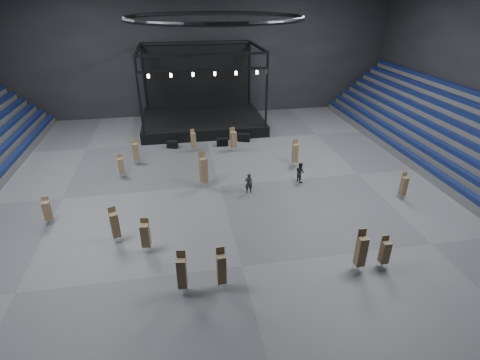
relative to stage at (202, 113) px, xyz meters
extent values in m
plane|color=#49494B|center=(0.00, -16.24, -1.45)|extent=(50.00, 50.00, 0.00)
cube|color=black|center=(0.00, 4.76, 7.55)|extent=(50.00, 0.20, 18.00)
cube|color=black|center=(0.00, -37.24, 7.55)|extent=(50.00, 0.20, 18.00)
cube|color=#464649|center=(21.40, -16.24, -1.08)|extent=(7.20, 40.00, 0.75)
cube|color=black|center=(18.12, -16.24, -0.50)|extent=(0.59, 40.00, 0.40)
cube|color=#464649|center=(21.85, -16.24, -0.70)|extent=(6.30, 40.00, 1.50)
cube|color=black|center=(19.02, -16.24, 0.25)|extent=(0.59, 40.00, 0.40)
cube|color=#464649|center=(22.30, -16.24, -0.33)|extent=(5.40, 40.00, 2.25)
cube|color=black|center=(19.91, -16.24, 1.00)|extent=(0.59, 40.00, 0.40)
cube|color=#464649|center=(22.75, -16.24, 0.05)|extent=(4.50, 40.00, 3.00)
cube|color=black|center=(20.82, -16.24, 1.75)|extent=(0.59, 40.00, 0.40)
cube|color=#464649|center=(23.20, -16.24, 0.42)|extent=(3.60, 40.00, 3.75)
cube|color=black|center=(21.71, -16.24, 2.50)|extent=(0.59, 40.00, 0.40)
cube|color=#464649|center=(23.65, -16.24, 0.80)|extent=(2.70, 40.00, 4.50)
cube|color=black|center=(22.61, -16.24, 3.25)|extent=(0.59, 40.00, 0.40)
cube|color=black|center=(0.00, -0.74, -0.85)|extent=(14.00, 10.00, 1.20)
cube|color=black|center=(0.00, 4.06, 3.75)|extent=(13.30, 0.30, 8.00)
cylinder|color=black|center=(-6.60, -5.34, 3.65)|extent=(0.24, 0.24, 7.80)
cylinder|color=black|center=(-6.60, 3.86, 3.65)|extent=(0.24, 0.24, 7.80)
cylinder|color=black|center=(6.60, -5.34, 3.65)|extent=(0.24, 0.24, 7.80)
cylinder|color=black|center=(6.60, 3.86, 3.65)|extent=(0.24, 0.24, 7.80)
cube|color=black|center=(0.00, -5.34, 7.55)|extent=(13.40, 0.25, 0.25)
cube|color=black|center=(0.00, 3.86, 7.55)|extent=(13.40, 0.25, 0.25)
cube|color=black|center=(0.00, -5.34, 6.05)|extent=(13.40, 0.20, 0.20)
cylinder|color=white|center=(-5.50, -5.34, 5.65)|extent=(0.24, 0.24, 0.35)
cylinder|color=white|center=(-3.30, -5.34, 5.65)|extent=(0.24, 0.24, 0.35)
cylinder|color=white|center=(-1.10, -5.34, 5.65)|extent=(0.24, 0.24, 0.35)
cylinder|color=white|center=(1.10, -5.34, 5.65)|extent=(0.24, 0.24, 0.35)
cylinder|color=white|center=(3.30, -5.34, 5.65)|extent=(0.24, 0.24, 0.35)
cylinder|color=white|center=(5.50, -5.34, 5.65)|extent=(0.24, 0.24, 0.35)
torus|color=black|center=(0.00, -16.24, 11.55)|extent=(12.30, 12.30, 0.30)
cube|color=black|center=(-3.72, -6.95, -1.08)|extent=(1.22, 0.88, 0.73)
cube|color=black|center=(1.48, -7.27, -1.05)|extent=(1.21, 0.63, 0.80)
cube|color=black|center=(3.96, -6.36, -1.03)|extent=(1.41, 1.03, 0.85)
cylinder|color=silver|center=(-1.75, -8.40, -1.27)|extent=(0.03, 0.03, 0.35)
cylinder|color=silver|center=(-1.75, -8.07, -1.27)|extent=(0.03, 0.03, 0.35)
cylinder|color=silver|center=(-1.42, -8.40, -1.27)|extent=(0.03, 0.03, 0.35)
cylinder|color=silver|center=(-1.42, -8.07, -1.27)|extent=(0.03, 0.03, 0.35)
cube|color=olive|center=(-1.59, -8.24, -0.31)|extent=(0.54, 0.54, 1.57)
cube|color=olive|center=(-1.64, -8.07, 0.43)|extent=(0.40, 0.18, 0.86)
cylinder|color=silver|center=(-1.59, -28.43, -1.25)|extent=(0.03, 0.03, 0.40)
cylinder|color=silver|center=(-1.59, -28.05, -1.25)|extent=(0.03, 0.03, 0.40)
cylinder|color=silver|center=(-1.21, -28.43, -1.25)|extent=(0.03, 0.03, 0.40)
cylinder|color=silver|center=(-1.21, -28.05, -1.25)|extent=(0.03, 0.03, 0.40)
cube|color=olive|center=(-1.40, -28.24, -0.17)|extent=(0.50, 0.50, 1.76)
cube|color=olive|center=(-1.40, -28.04, 0.66)|extent=(0.46, 0.08, 0.97)
cylinder|color=silver|center=(6.44, -28.44, -1.24)|extent=(0.03, 0.03, 0.43)
cylinder|color=silver|center=(6.44, -28.03, -1.24)|extent=(0.03, 0.03, 0.43)
cylinder|color=silver|center=(6.84, -28.44, -1.24)|extent=(0.03, 0.03, 0.43)
cylinder|color=silver|center=(6.84, -28.03, -1.24)|extent=(0.03, 0.03, 0.43)
cube|color=olive|center=(6.64, -28.24, -0.08)|extent=(0.52, 0.52, 1.88)
cube|color=olive|center=(6.64, -28.02, 0.81)|extent=(0.49, 0.07, 1.03)
cylinder|color=silver|center=(13.64, -21.13, -1.27)|extent=(0.03, 0.03, 0.35)
cylinder|color=silver|center=(13.64, -20.80, -1.27)|extent=(0.03, 0.03, 0.35)
cylinder|color=silver|center=(13.98, -21.13, -1.27)|extent=(0.03, 0.03, 0.35)
cylinder|color=silver|center=(13.98, -20.80, -1.27)|extent=(0.03, 0.03, 0.35)
cube|color=olive|center=(13.81, -20.97, -0.33)|extent=(0.46, 0.46, 1.53)
cube|color=olive|center=(13.79, -20.79, 0.38)|extent=(0.41, 0.10, 0.84)
cylinder|color=silver|center=(2.17, -9.11, -1.22)|extent=(0.03, 0.03, 0.46)
cylinder|color=silver|center=(2.17, -8.67, -1.22)|extent=(0.03, 0.03, 0.46)
cylinder|color=silver|center=(2.60, -9.11, -1.22)|extent=(0.03, 0.03, 0.46)
cylinder|color=silver|center=(2.60, -8.67, -1.22)|extent=(0.03, 0.03, 0.46)
cube|color=olive|center=(2.39, -8.89, -0.20)|extent=(0.68, 0.68, 1.59)
cube|color=olive|center=(2.32, -8.67, 0.55)|extent=(0.52, 0.21, 0.87)
cylinder|color=silver|center=(-7.74, -23.03, -1.24)|extent=(0.03, 0.03, 0.41)
cylinder|color=silver|center=(-7.74, -22.63, -1.24)|extent=(0.03, 0.03, 0.41)
cylinder|color=silver|center=(-7.35, -23.03, -1.24)|extent=(0.03, 0.03, 0.41)
cylinder|color=silver|center=(-7.35, -22.63, -1.24)|extent=(0.03, 0.03, 0.41)
cube|color=olive|center=(-7.54, -22.83, -0.19)|extent=(0.63, 0.63, 1.68)
cube|color=olive|center=(-7.61, -22.64, 0.60)|extent=(0.47, 0.21, 0.93)
cylinder|color=silver|center=(-5.78, -24.43, -1.23)|extent=(0.03, 0.03, 0.43)
cylinder|color=silver|center=(-5.78, -24.02, -1.23)|extent=(0.03, 0.03, 0.43)
cylinder|color=silver|center=(-5.37, -24.43, -1.23)|extent=(0.03, 0.03, 0.43)
cylinder|color=silver|center=(-5.37, -24.02, -1.23)|extent=(0.03, 0.03, 0.43)
cube|color=olive|center=(-5.58, -24.23, -0.25)|extent=(0.58, 0.58, 1.53)
cube|color=olive|center=(-5.55, -24.01, 0.46)|extent=(0.50, 0.13, 0.84)
cylinder|color=silver|center=(-12.62, -20.05, -1.24)|extent=(0.03, 0.03, 0.41)
cylinder|color=silver|center=(-12.62, -19.66, -1.24)|extent=(0.03, 0.03, 0.41)
cylinder|color=silver|center=(-12.23, -20.05, -1.24)|extent=(0.03, 0.03, 0.41)
cylinder|color=silver|center=(-12.23, -19.66, -1.24)|extent=(0.03, 0.03, 0.41)
cube|color=olive|center=(-12.43, -19.85, -0.37)|extent=(0.57, 0.57, 1.35)
cube|color=olive|center=(-12.46, -19.65, 0.26)|extent=(0.48, 0.14, 0.74)
cylinder|color=silver|center=(-3.69, -28.43, -1.25)|extent=(0.03, 0.03, 0.41)
cylinder|color=silver|center=(-3.69, -28.04, -1.25)|extent=(0.03, 0.03, 0.41)
cylinder|color=silver|center=(-3.31, -28.43, -1.25)|extent=(0.03, 0.03, 0.41)
cylinder|color=silver|center=(-3.31, -28.04, -1.25)|extent=(0.03, 0.03, 0.41)
cube|color=olive|center=(-3.50, -28.24, -0.14)|extent=(0.56, 0.56, 1.80)
cube|color=olive|center=(-3.47, -28.03, 0.70)|extent=(0.47, 0.13, 0.99)
cylinder|color=silver|center=(7.21, -13.72, -1.25)|extent=(0.03, 0.03, 0.40)
cylinder|color=silver|center=(7.21, -13.33, -1.25)|extent=(0.03, 0.03, 0.40)
cylinder|color=silver|center=(7.60, -13.72, -1.25)|extent=(0.03, 0.03, 0.40)
cylinder|color=silver|center=(7.60, -13.33, -1.25)|extent=(0.03, 0.03, 0.40)
cube|color=olive|center=(7.41, -13.53, -0.17)|extent=(0.49, 0.49, 1.75)
cube|color=olive|center=(7.41, -13.32, 0.65)|extent=(0.47, 0.06, 0.96)
cylinder|color=silver|center=(-7.29, -10.65, -1.24)|extent=(0.03, 0.03, 0.41)
cylinder|color=silver|center=(-7.29, -10.26, -1.24)|extent=(0.03, 0.03, 0.41)
cylinder|color=silver|center=(-6.90, -10.65, -1.24)|extent=(0.03, 0.03, 0.41)
cylinder|color=silver|center=(-6.90, -10.26, -1.24)|extent=(0.03, 0.03, 0.41)
cube|color=olive|center=(-7.10, -10.45, -0.23)|extent=(0.61, 0.61, 1.62)
cube|color=olive|center=(-7.15, -10.25, 0.54)|extent=(0.47, 0.18, 0.89)
cylinder|color=silver|center=(7.97, -28.42, -1.25)|extent=(0.03, 0.03, 0.40)
cylinder|color=silver|center=(7.97, -28.05, -1.25)|extent=(0.03, 0.03, 0.40)
cylinder|color=silver|center=(8.35, -28.42, -1.25)|extent=(0.03, 0.03, 0.40)
cylinder|color=silver|center=(8.35, -28.05, -1.25)|extent=(0.03, 0.03, 0.40)
cube|color=olive|center=(8.16, -28.24, -0.35)|extent=(0.49, 0.49, 1.41)
cube|color=olive|center=(8.16, -28.04, 0.30)|extent=(0.46, 0.07, 0.77)
cylinder|color=silver|center=(-8.35, -13.29, -1.25)|extent=(0.03, 0.03, 0.40)
cylinder|color=silver|center=(-8.35, -12.91, -1.25)|extent=(0.03, 0.03, 0.40)
cylinder|color=silver|center=(-7.97, -13.29, -1.25)|extent=(0.03, 0.03, 0.40)
cylinder|color=silver|center=(-7.97, -12.91, -1.25)|extent=(0.03, 0.03, 0.40)
cube|color=olive|center=(-8.16, -13.10, -0.36)|extent=(0.55, 0.55, 1.38)
cube|color=olive|center=(-8.19, -12.90, 0.28)|extent=(0.46, 0.13, 0.76)
cylinder|color=silver|center=(-1.48, -16.41, -1.22)|extent=(0.03, 0.03, 0.46)
cylinder|color=silver|center=(-1.48, -15.98, -1.22)|extent=(0.03, 0.03, 0.46)
cylinder|color=silver|center=(-1.04, -16.41, -1.22)|extent=(0.03, 0.03, 0.46)
cylinder|color=silver|center=(-1.04, -15.98, -1.22)|extent=(0.03, 0.03, 0.46)
cube|color=olive|center=(-1.26, -16.20, 0.07)|extent=(0.70, 0.70, 2.12)
cube|color=olive|center=(-1.34, -15.98, 1.08)|extent=(0.52, 0.24, 1.17)
imported|color=black|center=(2.19, -17.83, -0.61)|extent=(0.64, 0.44, 1.68)
imported|color=black|center=(6.88, -16.64, -0.58)|extent=(0.90, 1.01, 1.74)
camera|label=1|loc=(-3.18, -43.93, 13.19)|focal=28.00mm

